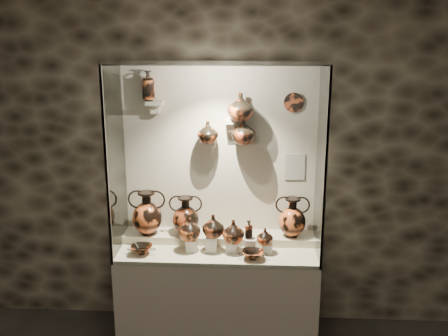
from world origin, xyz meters
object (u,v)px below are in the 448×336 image
Objects in this scene: ovoid_vase_c at (243,131)px; amphora_mid at (186,216)px; kylix_left at (142,249)px; jug_e at (265,236)px; amphora_left at (147,213)px; jug_a at (189,228)px; amphora_right at (292,217)px; ovoid_vase_a at (208,132)px; lekythos_tall at (148,84)px; kylix_right at (253,254)px; jug_b at (213,226)px; jug_c at (233,231)px; ovoid_vase_b at (241,107)px; lekythos_small at (249,228)px.

amphora_mid is at bearing 167.19° from ovoid_vase_c.
ovoid_vase_c is at bearing 26.09° from kylix_left.
kylix_left is at bearing -170.84° from jug_e.
amphora_left is 0.44m from jug_a.
amphora_right is (0.93, 0.01, 0.00)m from amphora_mid.
amphora_left reaches higher than amphora_right.
ovoid_vase_a reaches higher than amphora_mid.
amphora_mid is 0.98× the size of amphora_right.
ovoid_vase_c is at bearing 14.69° from jug_a.
lekythos_tall is (-0.31, 0.09, 1.14)m from amphora_mid.
lekythos_tall reaches higher than amphora_right.
ovoid_vase_a is (-0.40, 0.39, 0.94)m from kylix_right.
jug_a is 1.04× the size of jug_b.
jug_c is at bearing -176.40° from jug_e.
kylix_left is (0.00, -0.27, -0.22)m from amphora_left.
ovoid_vase_a is 0.82× the size of ovoid_vase_b.
kylix_right is (0.17, -0.13, -0.14)m from jug_c.
kylix_left is (-0.34, -0.28, -0.20)m from amphora_mid.
amphora_mid is at bearing 168.24° from jug_e.
kylix_left is (-1.27, -0.29, -0.20)m from amphora_right.
lekythos_small is 0.23m from kylix_right.
jug_e is at bearing 63.16° from kylix_right.
lekythos_tall reaches higher than kylix_left.
ovoid_vase_a reaches higher than kylix_right.
jug_a is (0.39, -0.18, -0.07)m from amphora_left.
jug_e is 1.10m from ovoid_vase_b.
jug_e is at bearing 12.80° from lekythos_small.
lekythos_small is 0.79× the size of kylix_right.
amphora_mid is 1.53× the size of ovoid_vase_b.
amphora_left is 1.11× the size of amphora_right.
ovoid_vase_b reaches higher than jug_b.
amphora_mid is 1.79× the size of jug_b.
jug_a is at bearing -31.71° from lekythos_tall.
jug_c is 0.86× the size of ovoid_vase_b.
ovoid_vase_c is at bearing 114.79° from kylix_right.
jug_b is at bearing -136.21° from ovoid_vase_b.
lekythos_tall is (0.03, 0.37, 1.34)m from kylix_left.
jug_c is 1.43m from lekythos_tall.
ovoid_vase_c reaches higher than lekythos_small.
lekythos_tall is at bearing 89.54° from kylix_left.
ovoid_vase_c is at bearing -0.33° from amphora_left.
jug_b is 0.86× the size of kylix_right.
lekythos_tall is at bearing 173.47° from ovoid_vase_b.
jug_a is at bearing -28.91° from amphora_left.
lekythos_tall is at bearing 132.88° from jug_b.
jug_c is (0.37, -0.01, -0.01)m from jug_a.
kylix_left is 1.09× the size of ovoid_vase_c.
lekythos_small is at bearing -72.26° from ovoid_vase_b.
ovoid_vase_c is at bearing 3.20° from lekythos_tall.
ovoid_vase_b is 1.08× the size of ovoid_vase_c.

